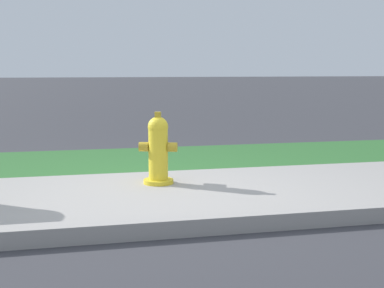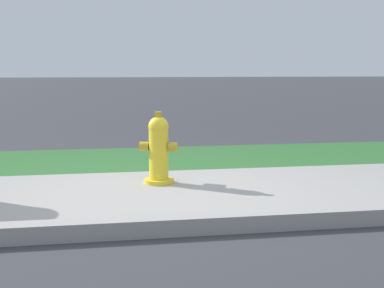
# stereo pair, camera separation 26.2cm
# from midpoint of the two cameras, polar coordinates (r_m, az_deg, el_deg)

# --- Properties ---
(ground_plane) EXTENTS (120.00, 120.00, 0.00)m
(ground_plane) POSITION_cam_midpoint_polar(r_m,az_deg,el_deg) (4.73, -2.47, -5.49)
(ground_plane) COLOR #38383D
(sidewalk_pavement) EXTENTS (18.00, 2.10, 0.01)m
(sidewalk_pavement) POSITION_cam_midpoint_polar(r_m,az_deg,el_deg) (4.72, -2.47, -5.43)
(sidewalk_pavement) COLOR #9E9993
(sidewalk_pavement) RESTS_ON ground
(grass_verge) EXTENTS (18.00, 1.77, 0.01)m
(grass_verge) POSITION_cam_midpoint_polar(r_m,az_deg,el_deg) (6.61, -4.66, -1.55)
(grass_verge) COLOR #2D662D
(grass_verge) RESTS_ON ground
(street_curb) EXTENTS (18.00, 0.16, 0.12)m
(street_curb) POSITION_cam_midpoint_polar(r_m,az_deg,el_deg) (3.63, -0.12, -8.71)
(street_curb) COLOR #9E9993
(street_curb) RESTS_ON ground
(fire_hydrant_far_end) EXTENTS (0.38, 0.35, 0.70)m
(fire_hydrant_far_end) POSITION_cam_midpoint_polar(r_m,az_deg,el_deg) (5.12, -2.10, -0.62)
(fire_hydrant_far_end) COLOR yellow
(fire_hydrant_far_end) RESTS_ON ground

